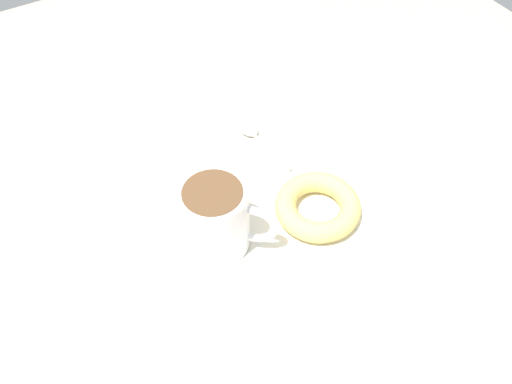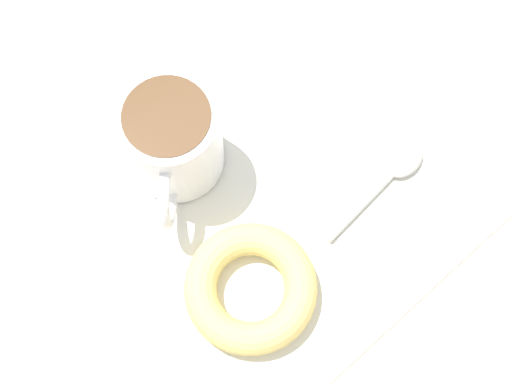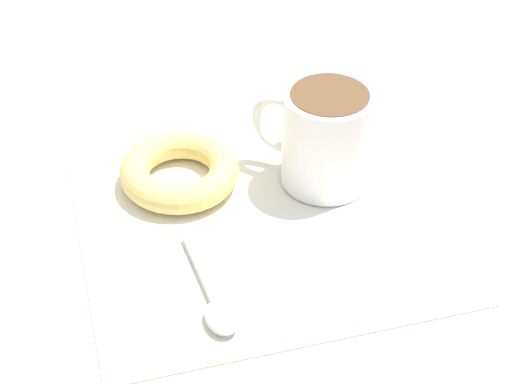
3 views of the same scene
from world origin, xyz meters
TOP-DOWN VIEW (x-y plane):
  - ground_plane at (0.00, 0.00)cm, footprint 120.00×120.00cm
  - napkin at (-0.36, 0.82)cm, footprint 30.43×30.43cm
  - coffee_cup at (-3.21, 7.71)cm, footprint 9.31×9.66cm
  - donut at (-5.70, -4.79)cm, footprint 10.57×10.57cm
  - spoon at (10.04, -5.00)cm, footprint 11.54×2.73cm

SIDE VIEW (x-z plane):
  - ground_plane at x=0.00cm, z-range -2.00..0.00cm
  - napkin at x=-0.36cm, z-range 0.00..0.30cm
  - spoon at x=10.04cm, z-range 0.26..1.16cm
  - donut at x=-5.70cm, z-range 0.30..2.93cm
  - coffee_cup at x=-3.21cm, z-range 0.44..9.41cm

